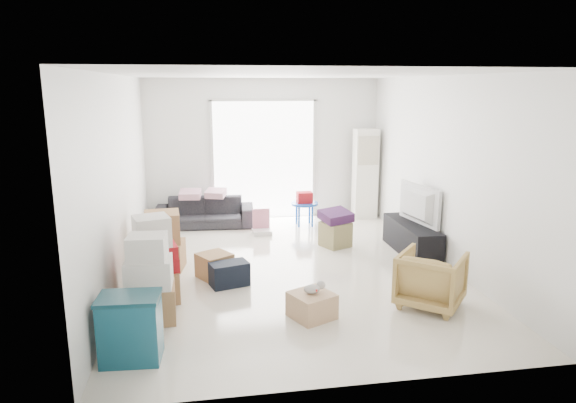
# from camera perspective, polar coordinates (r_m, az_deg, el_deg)

# --- Properties ---
(room_shell) EXTENTS (4.98, 6.48, 3.18)m
(room_shell) POSITION_cam_1_polar(r_m,az_deg,el_deg) (7.07, 0.18, 2.91)
(room_shell) COLOR silver
(room_shell) RESTS_ON ground
(sliding_door) EXTENTS (2.10, 0.04, 2.33)m
(sliding_door) POSITION_cam_1_polar(r_m,az_deg,el_deg) (10.00, -2.69, 5.18)
(sliding_door) COLOR white
(sliding_door) RESTS_ON room_shell
(ac_tower) EXTENTS (0.45, 0.30, 1.75)m
(ac_tower) POSITION_cam_1_polar(r_m,az_deg,el_deg) (10.15, 8.57, 3.06)
(ac_tower) COLOR white
(ac_tower) RESTS_ON room_shell
(tv_console) EXTENTS (0.43, 1.42, 0.47)m
(tv_console) POSITION_cam_1_polar(r_m,az_deg,el_deg) (8.24, 13.58, -3.96)
(tv_console) COLOR black
(tv_console) RESTS_ON room_shell
(television) EXTENTS (0.76, 1.12, 0.14)m
(television) POSITION_cam_1_polar(r_m,az_deg,el_deg) (8.16, 13.70, -1.91)
(television) COLOR black
(television) RESTS_ON tv_console
(sofa) EXTENTS (1.83, 0.65, 0.70)m
(sofa) POSITION_cam_1_polar(r_m,az_deg,el_deg) (9.62, -9.27, -0.68)
(sofa) COLOR #2B2A30
(sofa) RESTS_ON room_shell
(pillow_left) EXTENTS (0.41, 0.34, 0.12)m
(pillow_left) POSITION_cam_1_polar(r_m,az_deg,el_deg) (9.54, -10.86, 1.68)
(pillow_left) COLOR #BB889D
(pillow_left) RESTS_ON sofa
(pillow_right) EXTENTS (0.44, 0.39, 0.12)m
(pillow_right) POSITION_cam_1_polar(r_m,az_deg,el_deg) (9.56, -8.06, 1.81)
(pillow_right) COLOR #BB889D
(pillow_right) RESTS_ON sofa
(armchair) EXTENTS (0.96, 0.96, 0.72)m
(armchair) POSITION_cam_1_polar(r_m,az_deg,el_deg) (6.32, 15.61, -8.06)
(armchair) COLOR #A8864B
(armchair) RESTS_ON room_shell
(storage_bins) EXTENTS (0.59, 0.43, 0.65)m
(storage_bins) POSITION_cam_1_polar(r_m,az_deg,el_deg) (5.19, -17.09, -13.29)
(storage_bins) COLOR #12495B
(storage_bins) RESTS_ON room_shell
(box_stack_a) EXTENTS (0.56, 0.48, 0.99)m
(box_stack_a) POSITION_cam_1_polar(r_m,az_deg,el_deg) (5.90, -15.15, -8.73)
(box_stack_a) COLOR #905D41
(box_stack_a) RESTS_ON room_shell
(box_stack_b) EXTENTS (0.63, 0.62, 1.05)m
(box_stack_b) POSITION_cam_1_polar(r_m,az_deg,el_deg) (6.41, -14.70, -6.79)
(box_stack_b) COLOR #905D41
(box_stack_b) RESTS_ON room_shell
(box_stack_c) EXTENTS (0.62, 0.54, 0.83)m
(box_stack_c) POSITION_cam_1_polar(r_m,az_deg,el_deg) (7.48, -13.71, -4.35)
(box_stack_c) COLOR #905D41
(box_stack_c) RESTS_ON room_shell
(loose_box) EXTENTS (0.55, 0.55, 0.33)m
(loose_box) POSITION_cam_1_polar(r_m,az_deg,el_deg) (7.10, -8.16, -7.05)
(loose_box) COLOR #905D41
(loose_box) RESTS_ON room_shell
(duffel_bag) EXTENTS (0.55, 0.41, 0.31)m
(duffel_bag) POSITION_cam_1_polar(r_m,az_deg,el_deg) (6.80, -6.54, -8.00)
(duffel_bag) COLOR black
(duffel_bag) RESTS_ON room_shell
(ottoman) EXTENTS (0.53, 0.53, 0.40)m
(ottoman) POSITION_cam_1_polar(r_m,az_deg,el_deg) (8.38, 5.28, -3.64)
(ottoman) COLOR tan
(ottoman) RESTS_ON room_shell
(blanket) EXTENTS (0.55, 0.55, 0.14)m
(blanket) POSITION_cam_1_polar(r_m,az_deg,el_deg) (8.30, 5.32, -1.84)
(blanket) COLOR #391A43
(blanket) RESTS_ON ottoman
(kids_table) EXTENTS (0.50, 0.50, 0.63)m
(kids_table) POSITION_cam_1_polar(r_m,az_deg,el_deg) (9.54, 1.83, -0.02)
(kids_table) COLOR #144AB2
(kids_table) RESTS_ON room_shell
(toy_walker) EXTENTS (0.34, 0.30, 0.44)m
(toy_walker) POSITION_cam_1_polar(r_m,az_deg,el_deg) (9.07, -2.94, -2.85)
(toy_walker) COLOR silver
(toy_walker) RESTS_ON room_shell
(wood_crate) EXTENTS (0.57, 0.57, 0.29)m
(wood_crate) POSITION_cam_1_polar(r_m,az_deg,el_deg) (5.89, 2.66, -11.44)
(wood_crate) COLOR tan
(wood_crate) RESTS_ON room_shell
(plush_bunny) EXTENTS (0.25, 0.15, 0.13)m
(plush_bunny) POSITION_cam_1_polar(r_m,az_deg,el_deg) (5.82, 2.94, -9.58)
(plush_bunny) COLOR #B2ADA8
(plush_bunny) RESTS_ON wood_crate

